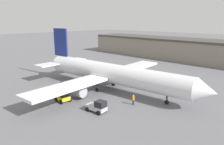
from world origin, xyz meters
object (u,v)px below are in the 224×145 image
object	(u,v)px
airplane	(108,73)
pushback_tug	(98,107)
ground_crew_worker	(133,99)
belt_loader_truck	(63,96)
baggage_tug	(63,86)

from	to	relation	value
airplane	pushback_tug	xyz separation A→B (m)	(7.02, -9.19, -2.54)
ground_crew_worker	belt_loader_truck	distance (m)	12.12
ground_crew_worker	belt_loader_truck	xyz separation A→B (m)	(-9.54, -7.48, 0.04)
belt_loader_truck	baggage_tug	bearing A→B (deg)	149.96
ground_crew_worker	pushback_tug	xyz separation A→B (m)	(-2.01, -6.22, -0.03)
baggage_tug	airplane	bearing A→B (deg)	32.80
pushback_tug	baggage_tug	bearing A→B (deg)	164.52
belt_loader_truck	pushback_tug	size ratio (longest dim) A/B	0.73
baggage_tug	belt_loader_truck	world-z (taller)	baggage_tug
pushback_tug	airplane	bearing A→B (deg)	120.96
baggage_tug	pushback_tug	size ratio (longest dim) A/B	0.94
ground_crew_worker	belt_loader_truck	size ratio (longest dim) A/B	0.70
belt_loader_truck	pushback_tug	bearing A→B (deg)	12.10
baggage_tug	pushback_tug	world-z (taller)	baggage_tug
ground_crew_worker	baggage_tug	distance (m)	15.23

